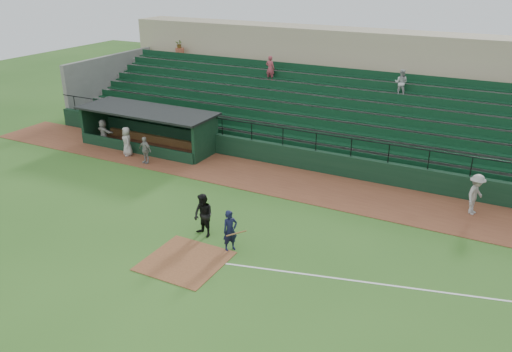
% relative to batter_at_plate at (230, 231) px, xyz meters
% --- Properties ---
extents(ground, '(90.00, 90.00, 0.00)m').
position_rel_batter_at_plate_xyz_m(ground, '(-1.13, -0.59, -0.87)').
color(ground, '#305E1E').
rests_on(ground, ground).
extents(warning_track, '(40.00, 4.00, 0.03)m').
position_rel_batter_at_plate_xyz_m(warning_track, '(-1.13, 7.41, -0.86)').
color(warning_track, brown).
rests_on(warning_track, ground).
extents(home_plate_dirt, '(3.00, 3.00, 0.03)m').
position_rel_batter_at_plate_xyz_m(home_plate_dirt, '(-1.13, -1.59, -0.86)').
color(home_plate_dirt, brown).
rests_on(home_plate_dirt, ground).
extents(foul_line, '(17.49, 4.44, 0.01)m').
position_rel_batter_at_plate_xyz_m(foul_line, '(6.87, 0.61, -0.87)').
color(foul_line, white).
rests_on(foul_line, ground).
extents(stadium_structure, '(38.00, 13.08, 6.40)m').
position_rel_batter_at_plate_xyz_m(stadium_structure, '(-1.14, 15.87, 1.43)').
color(stadium_structure, black).
rests_on(stadium_structure, ground).
extents(dugout, '(8.90, 3.20, 2.42)m').
position_rel_batter_at_plate_xyz_m(dugout, '(-10.88, 8.97, 0.46)').
color(dugout, black).
rests_on(dugout, ground).
extents(batter_at_plate, '(1.14, 0.76, 1.74)m').
position_rel_batter_at_plate_xyz_m(batter_at_plate, '(0.00, 0.00, 0.00)').
color(batter_at_plate, black).
rests_on(batter_at_plate, ground).
extents(umpire, '(1.10, 0.97, 1.91)m').
position_rel_batter_at_plate_xyz_m(umpire, '(-1.59, 0.49, 0.08)').
color(umpire, black).
rests_on(umpire, ground).
extents(runner, '(1.04, 1.41, 1.94)m').
position_rel_batter_at_plate_xyz_m(runner, '(8.34, 7.97, 0.13)').
color(runner, '#9F9994').
rests_on(runner, warning_track).
extents(dugout_player_a, '(0.97, 0.52, 1.58)m').
position_rel_batter_at_plate_xyz_m(dugout_player_a, '(-9.25, 6.15, -0.05)').
color(dugout_player_a, '#9C9691').
rests_on(dugout_player_a, warning_track).
extents(dugout_player_b, '(1.02, 0.98, 1.76)m').
position_rel_batter_at_plate_xyz_m(dugout_player_b, '(-11.01, 6.66, 0.04)').
color(dugout_player_b, '#A8A29D').
rests_on(dugout_player_b, warning_track).
extents(dugout_player_c, '(1.60, 0.85, 1.65)m').
position_rel_batter_at_plate_xyz_m(dugout_player_c, '(-13.65, 7.53, -0.02)').
color(dugout_player_c, '#A8A19D').
rests_on(dugout_player_c, warning_track).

